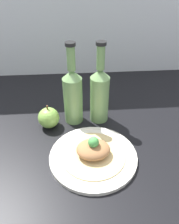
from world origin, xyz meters
TOP-DOWN VIEW (x-y plane):
  - ground_plane at (0.00, 0.00)cm, footprint 180.00×110.00cm
  - plate at (-3.23, -13.42)cm, footprint 29.22×29.22cm
  - plated_food at (-3.23, -13.42)cm, footprint 21.50×21.50cm
  - cider_bottle_left at (-9.22, 8.11)cm, footprint 7.40×7.40cm
  - cider_bottle_right at (1.09, 8.11)cm, footprint 7.40×7.40cm
  - apple at (-19.01, 4.65)cm, footprint 8.25×8.25cm

SIDE VIEW (x-z plane):
  - ground_plane at x=0.00cm, z-range -4.00..0.00cm
  - plate at x=-3.23cm, z-range 0.05..1.68cm
  - plated_food at x=-3.23cm, z-range -0.29..7.32cm
  - apple at x=-19.01cm, z-range -0.78..9.05cm
  - cider_bottle_left at x=-9.22cm, z-range -3.83..28.38cm
  - cider_bottle_right at x=1.09cm, z-range -3.83..28.38cm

